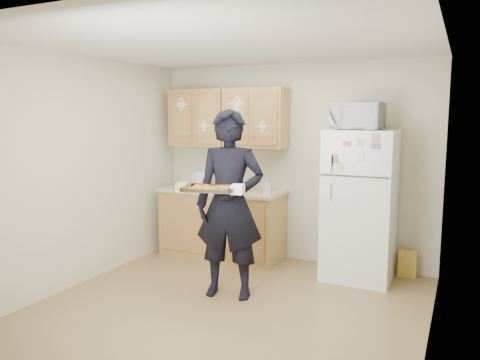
# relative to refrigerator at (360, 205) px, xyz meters

# --- Properties ---
(floor) EXTENTS (3.60, 3.60, 0.00)m
(floor) POSITION_rel_refrigerator_xyz_m (-0.95, -1.43, -0.85)
(floor) COLOR brown
(floor) RESTS_ON ground
(ceiling) EXTENTS (3.60, 3.60, 0.00)m
(ceiling) POSITION_rel_refrigerator_xyz_m (-0.95, -1.43, 1.65)
(ceiling) COLOR silver
(ceiling) RESTS_ON wall_back
(wall_back) EXTENTS (3.60, 0.04, 2.50)m
(wall_back) POSITION_rel_refrigerator_xyz_m (-0.95, 0.37, 0.40)
(wall_back) COLOR #BFB89B
(wall_back) RESTS_ON floor
(wall_front) EXTENTS (3.60, 0.04, 2.50)m
(wall_front) POSITION_rel_refrigerator_xyz_m (-0.95, -3.23, 0.40)
(wall_front) COLOR #BFB89B
(wall_front) RESTS_ON floor
(wall_left) EXTENTS (0.04, 3.60, 2.50)m
(wall_left) POSITION_rel_refrigerator_xyz_m (-2.75, -1.43, 0.40)
(wall_left) COLOR #BFB89B
(wall_left) RESTS_ON floor
(wall_right) EXTENTS (0.04, 3.60, 2.50)m
(wall_right) POSITION_rel_refrigerator_xyz_m (0.85, -1.43, 0.40)
(wall_right) COLOR #BFB89B
(wall_right) RESTS_ON floor
(refrigerator) EXTENTS (0.75, 0.70, 1.70)m
(refrigerator) POSITION_rel_refrigerator_xyz_m (0.00, 0.00, 0.00)
(refrigerator) COLOR white
(refrigerator) RESTS_ON floor
(base_cabinet) EXTENTS (1.60, 0.60, 0.86)m
(base_cabinet) POSITION_rel_refrigerator_xyz_m (-1.80, 0.05, -0.42)
(base_cabinet) COLOR brown
(base_cabinet) RESTS_ON floor
(countertop) EXTENTS (1.64, 0.64, 0.04)m
(countertop) POSITION_rel_refrigerator_xyz_m (-1.80, 0.05, 0.03)
(countertop) COLOR tan
(countertop) RESTS_ON base_cabinet
(upper_cab_left) EXTENTS (0.80, 0.33, 0.75)m
(upper_cab_left) POSITION_rel_refrigerator_xyz_m (-2.20, 0.18, 0.98)
(upper_cab_left) COLOR brown
(upper_cab_left) RESTS_ON wall_back
(upper_cab_right) EXTENTS (0.80, 0.33, 0.75)m
(upper_cab_right) POSITION_rel_refrigerator_xyz_m (-1.38, 0.18, 0.98)
(upper_cab_right) COLOR brown
(upper_cab_right) RESTS_ON wall_back
(cereal_box) EXTENTS (0.20, 0.07, 0.32)m
(cereal_box) POSITION_rel_refrigerator_xyz_m (0.52, 0.24, -0.69)
(cereal_box) COLOR #D8C74C
(cereal_box) RESTS_ON floor
(person) EXTENTS (0.78, 0.59, 1.92)m
(person) POSITION_rel_refrigerator_xyz_m (-1.08, -1.13, 0.11)
(person) COLOR black
(person) RESTS_ON floor
(baking_tray) EXTENTS (0.55, 0.45, 0.04)m
(baking_tray) POSITION_rel_refrigerator_xyz_m (-1.15, -1.42, 0.30)
(baking_tray) COLOR black
(baking_tray) RESTS_ON person
(pizza_front_left) EXTENTS (0.16, 0.16, 0.02)m
(pizza_front_left) POSITION_rel_refrigerator_xyz_m (-1.24, -1.52, 0.32)
(pizza_front_left) COLOR #F7A51F
(pizza_front_left) RESTS_ON baking_tray
(pizza_front_right) EXTENTS (0.16, 0.16, 0.02)m
(pizza_front_right) POSITION_rel_refrigerator_xyz_m (-1.02, -1.48, 0.32)
(pizza_front_right) COLOR #F7A51F
(pizza_front_right) RESTS_ON baking_tray
(pizza_back_left) EXTENTS (0.16, 0.16, 0.02)m
(pizza_back_left) POSITION_rel_refrigerator_xyz_m (-1.27, -1.36, 0.32)
(pizza_back_left) COLOR #F7A51F
(pizza_back_left) RESTS_ON baking_tray
(pizza_back_right) EXTENTS (0.16, 0.16, 0.02)m
(pizza_back_right) POSITION_rel_refrigerator_xyz_m (-1.05, -1.32, 0.32)
(pizza_back_right) COLOR #F7A51F
(pizza_back_right) RESTS_ON baking_tray
(pizza_center) EXTENTS (0.16, 0.16, 0.02)m
(pizza_center) POSITION_rel_refrigerator_xyz_m (-1.15, -1.42, 0.32)
(pizza_center) COLOR #F7A51F
(pizza_center) RESTS_ON baking_tray
(microwave) EXTENTS (0.56, 0.40, 0.30)m
(microwave) POSITION_rel_refrigerator_xyz_m (-0.05, -0.05, 1.00)
(microwave) COLOR white
(microwave) RESTS_ON refrigerator
(foil_pan) EXTENTS (0.39, 0.31, 0.07)m
(foil_pan) POSITION_rel_refrigerator_xyz_m (0.04, -0.02, 1.18)
(foil_pan) COLOR silver
(foil_pan) RESTS_ON microwave
(dish_rack) EXTENTS (0.45, 0.39, 0.15)m
(dish_rack) POSITION_rel_refrigerator_xyz_m (-2.02, -0.04, 0.13)
(dish_rack) COLOR black
(dish_rack) RESTS_ON countertop
(bowl) EXTENTS (0.24, 0.24, 0.05)m
(bowl) POSITION_rel_refrigerator_xyz_m (-2.01, -0.04, 0.09)
(bowl) COLOR silver
(bowl) RESTS_ON dish_rack
(soap_bottle) EXTENTS (0.12, 0.12, 0.21)m
(soap_bottle) POSITION_rel_refrigerator_xyz_m (-1.10, -0.09, 0.16)
(soap_bottle) COLOR white
(soap_bottle) RESTS_ON countertop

